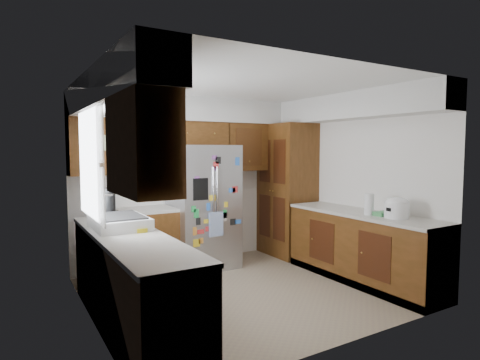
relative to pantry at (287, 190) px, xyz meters
name	(u,v)px	position (x,y,z in m)	size (l,w,h in m)	color
floor	(246,291)	(-1.50, -1.15, -1.07)	(3.60, 3.60, 0.00)	gray
room_shell	(224,143)	(-1.61, -0.79, 0.75)	(3.64, 3.24, 2.52)	white
left_counter_run	(136,274)	(-2.86, -1.12, -0.65)	(1.36, 3.20, 0.92)	#43280D
right_counter_run	(362,250)	(0.00, -1.62, -0.65)	(0.63, 2.25, 0.92)	#43280D
pantry	(287,190)	(0.00, 0.00, 0.00)	(0.60, 0.90, 2.15)	#43280D
fridge	(203,206)	(-1.50, 0.05, -0.17)	(0.90, 0.79, 1.80)	gray
bridge_cabinet	(196,134)	(-1.50, 0.28, 0.90)	(0.96, 0.34, 0.35)	#43280D
fridge_top_items	(189,113)	(-1.64, 0.22, 1.19)	(0.63, 0.31, 0.26)	#1934CA
sink_assembly	(120,222)	(-3.00, -1.05, -0.09)	(0.52, 0.72, 0.37)	white
left_counter_clutter	(106,207)	(-2.98, -0.32, -0.02)	(0.35, 0.89, 0.38)	black
rice_cooker	(397,207)	(0.00, -2.14, -0.02)	(0.30, 0.28, 0.25)	white
paper_towel	(369,204)	(-0.10, -1.80, -0.02)	(0.12, 0.12, 0.26)	white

